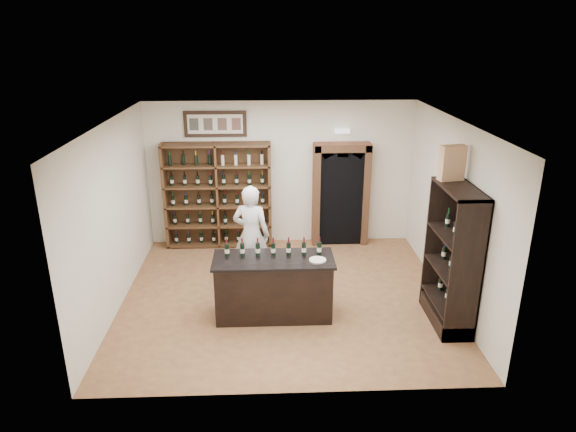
% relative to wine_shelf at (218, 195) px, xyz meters
% --- Properties ---
extents(floor, '(5.50, 5.50, 0.00)m').
position_rel_wine_shelf_xyz_m(floor, '(1.30, -2.33, -1.10)').
color(floor, '#9A693D').
rests_on(floor, ground).
extents(ceiling, '(5.50, 5.50, 0.00)m').
position_rel_wine_shelf_xyz_m(ceiling, '(1.30, -2.33, 1.90)').
color(ceiling, white).
rests_on(ceiling, wall_back).
extents(wall_back, '(5.50, 0.04, 3.00)m').
position_rel_wine_shelf_xyz_m(wall_back, '(1.30, 0.17, 0.40)').
color(wall_back, silver).
rests_on(wall_back, ground).
extents(wall_left, '(0.04, 5.00, 3.00)m').
position_rel_wine_shelf_xyz_m(wall_left, '(-1.45, -2.33, 0.40)').
color(wall_left, silver).
rests_on(wall_left, ground).
extents(wall_right, '(0.04, 5.00, 3.00)m').
position_rel_wine_shelf_xyz_m(wall_right, '(4.05, -2.33, 0.40)').
color(wall_right, silver).
rests_on(wall_right, ground).
extents(wine_shelf, '(2.20, 0.38, 2.20)m').
position_rel_wine_shelf_xyz_m(wine_shelf, '(0.00, 0.00, 0.00)').
color(wine_shelf, '#522F1C').
rests_on(wine_shelf, ground).
extents(framed_picture, '(1.25, 0.04, 0.52)m').
position_rel_wine_shelf_xyz_m(framed_picture, '(0.00, 0.14, 1.45)').
color(framed_picture, black).
rests_on(framed_picture, wall_back).
extents(arched_doorway, '(1.17, 0.35, 2.17)m').
position_rel_wine_shelf_xyz_m(arched_doorway, '(2.55, -0.00, 0.04)').
color(arched_doorway, black).
rests_on(arched_doorway, ground).
extents(emergency_light, '(0.30, 0.10, 0.10)m').
position_rel_wine_shelf_xyz_m(emergency_light, '(2.55, 0.09, 1.30)').
color(emergency_light, white).
rests_on(emergency_light, wall_back).
extents(tasting_counter, '(1.88, 0.78, 1.00)m').
position_rel_wine_shelf_xyz_m(tasting_counter, '(1.10, -2.93, -0.61)').
color(tasting_counter, black).
rests_on(tasting_counter, ground).
extents(counter_bottle_0, '(0.07, 0.07, 0.30)m').
position_rel_wine_shelf_xyz_m(counter_bottle_0, '(0.38, -2.83, 0.01)').
color(counter_bottle_0, black).
rests_on(counter_bottle_0, tasting_counter).
extents(counter_bottle_1, '(0.07, 0.07, 0.30)m').
position_rel_wine_shelf_xyz_m(counter_bottle_1, '(0.62, -2.83, 0.01)').
color(counter_bottle_1, black).
rests_on(counter_bottle_1, tasting_counter).
extents(counter_bottle_2, '(0.07, 0.07, 0.30)m').
position_rel_wine_shelf_xyz_m(counter_bottle_2, '(0.86, -2.83, 0.01)').
color(counter_bottle_2, black).
rests_on(counter_bottle_2, tasting_counter).
extents(counter_bottle_3, '(0.07, 0.07, 0.30)m').
position_rel_wine_shelf_xyz_m(counter_bottle_3, '(1.10, -2.83, 0.01)').
color(counter_bottle_3, black).
rests_on(counter_bottle_3, tasting_counter).
extents(counter_bottle_4, '(0.07, 0.07, 0.30)m').
position_rel_wine_shelf_xyz_m(counter_bottle_4, '(1.34, -2.83, 0.01)').
color(counter_bottle_4, black).
rests_on(counter_bottle_4, tasting_counter).
extents(counter_bottle_5, '(0.07, 0.07, 0.30)m').
position_rel_wine_shelf_xyz_m(counter_bottle_5, '(1.58, -2.83, 0.01)').
color(counter_bottle_5, black).
rests_on(counter_bottle_5, tasting_counter).
extents(counter_bottle_6, '(0.07, 0.07, 0.30)m').
position_rel_wine_shelf_xyz_m(counter_bottle_6, '(1.82, -2.83, 0.01)').
color(counter_bottle_6, black).
rests_on(counter_bottle_6, tasting_counter).
extents(side_cabinet, '(0.48, 1.20, 2.20)m').
position_rel_wine_shelf_xyz_m(side_cabinet, '(3.82, -3.23, -0.35)').
color(side_cabinet, black).
rests_on(side_cabinet, ground).
extents(shopkeeper, '(0.75, 0.59, 1.82)m').
position_rel_wine_shelf_xyz_m(shopkeeper, '(0.73, -1.73, -0.19)').
color(shopkeeper, silver).
rests_on(shopkeeper, ground).
extents(plate, '(0.26, 0.26, 0.02)m').
position_rel_wine_shelf_xyz_m(plate, '(1.78, -3.05, -0.09)').
color(plate, beige).
rests_on(plate, tasting_counter).
extents(wine_crate, '(0.40, 0.22, 0.53)m').
position_rel_wine_shelf_xyz_m(wine_crate, '(3.77, -2.85, 1.37)').
color(wine_crate, tan).
rests_on(wine_crate, side_cabinet).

